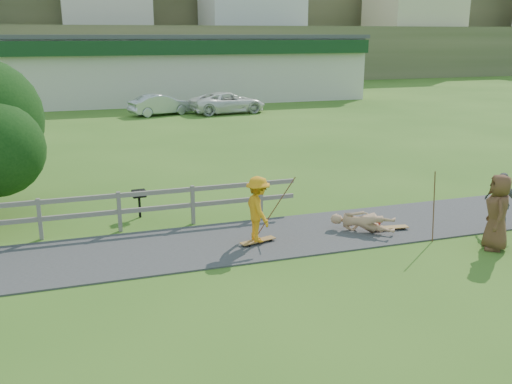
# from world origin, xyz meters

# --- Properties ---
(ground) EXTENTS (260.00, 260.00, 0.00)m
(ground) POSITION_xyz_m (0.00, 0.00, 0.00)
(ground) COLOR #36621C
(ground) RESTS_ON ground
(path) EXTENTS (34.00, 3.00, 0.04)m
(path) POSITION_xyz_m (0.00, 1.50, 0.02)
(path) COLOR #313133
(path) RESTS_ON ground
(fence) EXTENTS (15.05, 0.10, 1.10)m
(fence) POSITION_xyz_m (-4.62, 3.30, 0.72)
(fence) COLOR #605A55
(fence) RESTS_ON ground
(strip_mall) EXTENTS (32.50, 10.75, 5.10)m
(strip_mall) POSITION_xyz_m (4.00, 34.94, 2.58)
(strip_mall) COLOR beige
(strip_mall) RESTS_ON ground
(skater_rider) EXTENTS (0.66, 1.10, 1.66)m
(skater_rider) POSITION_xyz_m (1.19, 1.17, 0.83)
(skater_rider) COLOR orange
(skater_rider) RESTS_ON ground
(skater_fallen) EXTENTS (1.40, 1.55, 0.61)m
(skater_fallen) POSITION_xyz_m (4.10, 1.10, 0.31)
(skater_fallen) COLOR tan
(skater_fallen) RESTS_ON ground
(spectator_b) EXTENTS (0.63, 1.02, 1.62)m
(spectator_b) POSITION_xyz_m (7.66, 0.10, 0.81)
(spectator_b) COLOR slate
(spectator_b) RESTS_ON ground
(spectator_c) EXTENTS (0.99, 1.10, 1.89)m
(spectator_c) POSITION_xyz_m (6.63, -0.97, 0.95)
(spectator_c) COLOR brown
(spectator_c) RESTS_ON ground
(car_silver) EXTENTS (4.32, 2.45, 1.35)m
(car_silver) POSITION_xyz_m (2.83, 25.86, 0.67)
(car_silver) COLOR #B9BBC2
(car_silver) RESTS_ON ground
(car_white) EXTENTS (5.30, 2.92, 1.41)m
(car_white) POSITION_xyz_m (7.23, 25.32, 0.70)
(car_white) COLOR white
(car_white) RESTS_ON ground
(bbq) EXTENTS (0.40, 0.32, 0.81)m
(bbq) POSITION_xyz_m (-1.34, 4.36, 0.41)
(bbq) COLOR black
(bbq) RESTS_ON ground
(longboard_rider) EXTENTS (1.00, 0.49, 0.11)m
(longboard_rider) POSITION_xyz_m (1.19, 1.17, 0.05)
(longboard_rider) COLOR olive
(longboard_rider) RESTS_ON ground
(longboard_fallen) EXTENTS (1.01, 0.36, 0.11)m
(longboard_fallen) POSITION_xyz_m (4.90, 1.00, 0.05)
(longboard_fallen) COLOR olive
(longboard_fallen) RESTS_ON ground
(helmet) EXTENTS (0.32, 0.32, 0.32)m
(helmet) POSITION_xyz_m (4.70, 1.45, 0.16)
(helmet) COLOR #B31D11
(helmet) RESTS_ON ground
(pole_rider) EXTENTS (0.03, 0.03, 1.92)m
(pole_rider) POSITION_xyz_m (1.79, 1.57, 0.96)
(pole_rider) COLOR brown
(pole_rider) RESTS_ON ground
(pole_spec_left) EXTENTS (0.03, 0.03, 1.86)m
(pole_spec_left) POSITION_xyz_m (5.45, -0.05, 0.93)
(pole_spec_left) COLOR brown
(pole_spec_left) RESTS_ON ground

